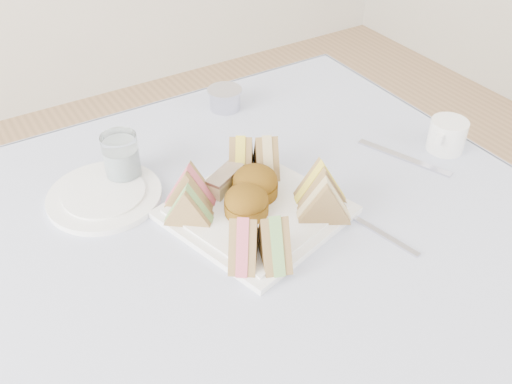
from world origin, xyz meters
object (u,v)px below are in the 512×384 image
table (264,376)px  serving_plate (256,212)px  creamer_jug (447,135)px  water_glass (122,158)px

table → serving_plate: serving_plate is taller
table → serving_plate: (0.02, 0.06, 0.38)m
table → creamer_jug: (0.44, 0.04, 0.41)m
water_glass → creamer_jug: bearing=-22.5°
table → creamer_jug: 0.60m
creamer_jug → table: bearing=165.0°
table → serving_plate: size_ratio=3.49×
table → water_glass: size_ratio=9.52×
creamer_jug → serving_plate: bearing=156.8°
serving_plate → table: bearing=-123.5°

